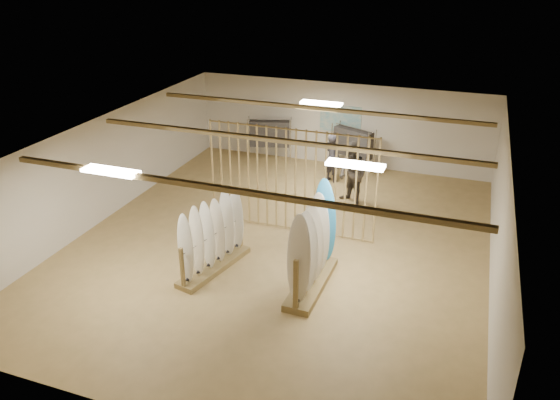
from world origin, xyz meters
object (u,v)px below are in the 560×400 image
(rack_left, at_px, (213,246))
(shopper_a, at_px, (332,154))
(rack_right, at_px, (312,258))
(clothing_rack_a, at_px, (270,133))
(shopper_b, at_px, (353,170))
(clothing_rack_b, at_px, (353,143))

(rack_left, bearing_deg, shopper_a, 91.82)
(rack_right, relative_size, shopper_a, 1.24)
(shopper_a, bearing_deg, clothing_rack_a, 4.38)
(clothing_rack_a, bearing_deg, shopper_b, -50.98)
(rack_left, distance_m, clothing_rack_b, 7.27)
(shopper_a, height_order, shopper_b, shopper_b)
(rack_right, xyz_separation_m, clothing_rack_b, (-0.72, 7.00, 0.30))
(rack_left, height_order, clothing_rack_b, rack_left)
(rack_left, bearing_deg, shopper_b, 77.79)
(clothing_rack_a, xyz_separation_m, clothing_rack_b, (2.92, 0.00, 0.01))
(clothing_rack_a, bearing_deg, shopper_a, -37.72)
(clothing_rack_a, xyz_separation_m, shopper_b, (3.47, -2.46, 0.04))
(clothing_rack_a, bearing_deg, clothing_rack_b, -15.68)
(clothing_rack_a, xyz_separation_m, shopper_a, (2.49, -1.01, -0.11))
(clothing_rack_a, bearing_deg, rack_left, -95.18)
(rack_right, bearing_deg, shopper_b, 93.12)
(rack_left, xyz_separation_m, shopper_b, (2.16, 4.62, 0.45))
(clothing_rack_a, relative_size, clothing_rack_b, 0.99)
(clothing_rack_b, xyz_separation_m, shopper_b, (0.55, -2.46, 0.03))
(clothing_rack_b, distance_m, shopper_b, 2.52)
(rack_right, height_order, clothing_rack_a, rack_right)
(rack_left, xyz_separation_m, rack_right, (2.33, 0.08, 0.12))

